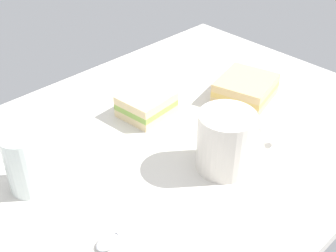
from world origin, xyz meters
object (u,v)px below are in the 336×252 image
at_px(sandwich_main, 246,88).
at_px(spoon, 118,233).
at_px(glass_of_milk, 27,163).
at_px(coffee_mug_black, 226,141).
at_px(sandwich_side, 146,104).

relative_size(sandwich_main, spoon, 1.19).
bearing_deg(glass_of_milk, sandwich_main, -8.69).
xyz_separation_m(coffee_mug_black, glass_of_milk, (-0.26, 0.18, -0.01)).
bearing_deg(spoon, sandwich_main, 13.78).
height_order(glass_of_milk, spoon, glass_of_milk).
relative_size(sandwich_side, spoon, 0.87).
distance_m(coffee_mug_black, sandwich_side, 0.21).
distance_m(coffee_mug_black, sandwich_main, 0.23).
xyz_separation_m(glass_of_milk, spoon, (0.03, -0.17, -0.04)).
distance_m(sandwich_main, spoon, 0.43).
bearing_deg(coffee_mug_black, sandwich_side, 86.70).
bearing_deg(spoon, coffee_mug_black, -1.62).
xyz_separation_m(sandwich_side, spoon, (-0.23, -0.20, -0.02)).
bearing_deg(spoon, sandwich_side, 40.62).
xyz_separation_m(sandwich_side, glass_of_milk, (-0.27, -0.03, 0.02)).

